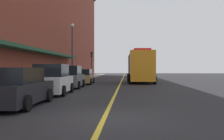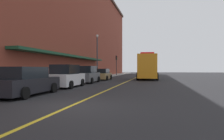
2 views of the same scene
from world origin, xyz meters
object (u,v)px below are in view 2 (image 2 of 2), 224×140
parked_car_3 (102,75)px  traffic_light_near (116,61)px  parking_meter_0 (86,72)px  parking_meter_1 (44,75)px  parked_car_0 (25,82)px  parked_car_2 (87,75)px  parking_meter_2 (67,74)px  parked_car_1 (66,77)px  street_lamp_left (97,51)px  utility_truck (148,67)px

parked_car_3 → traffic_light_near: 17.26m
parking_meter_0 → parking_meter_1: size_ratio=1.00×
parked_car_0 → parked_car_2: 10.61m
parked_car_0 → parking_meter_2: 8.46m
parked_car_1 → street_lamp_left: size_ratio=0.62×
traffic_light_near → parked_car_2: bearing=-86.7°
parking_meter_1 → traffic_light_near: traffic_light_near is taller
parked_car_3 → utility_truck: (6.11, 2.54, 1.02)m
traffic_light_near → parked_car_3: bearing=-85.3°
parked_car_1 → parking_meter_0: 8.83m
parked_car_2 → traffic_light_near: size_ratio=0.99×
parked_car_1 → parking_meter_2: parked_car_1 is taller
parking_meter_0 → traffic_light_near: bearing=89.8°
parked_car_0 → parked_car_2: parked_car_2 is taller
traffic_light_near → parking_meter_0: bearing=-90.2°
parked_car_1 → parking_meter_0: size_ratio=3.22×
utility_truck → parking_meter_2: (-7.57, -10.61, -0.69)m
parking_meter_1 → parking_meter_2: same height
parking_meter_1 → parking_meter_2: 4.06m
parking_meter_2 → parked_car_2: bearing=58.9°
parked_car_1 → parked_car_3: size_ratio=0.95×
parked_car_3 → utility_truck: size_ratio=0.58×
parked_car_2 → parking_meter_1: 6.48m
parked_car_2 → utility_truck: bearing=-38.0°
parking_meter_0 → parked_car_1: bearing=-80.6°
parked_car_1 → parking_meter_1: 1.73m
traffic_light_near → parked_car_1: bearing=-87.2°
parking_meter_0 → parking_meter_1: 9.63m
parked_car_3 → parking_meter_1: parked_car_3 is taller
parked_car_0 → street_lamp_left: street_lamp_left is taller
parking_meter_0 → street_lamp_left: (-0.60, 6.95, 3.34)m
utility_truck → street_lamp_left: street_lamp_left is taller
parked_car_0 → parked_car_2: bearing=-0.9°
parking_meter_2 → parked_car_3: bearing=79.8°
parked_car_2 → parking_meter_0: 3.58m
parked_car_0 → parked_car_1: bearing=-1.5°
utility_truck → street_lamp_left: 8.80m
parked_car_0 → parking_meter_2: parked_car_0 is taller
parked_car_3 → parking_meter_1: bearing=171.6°
parked_car_2 → street_lamp_left: street_lamp_left is taller
traffic_light_near → parking_meter_2: bearing=-90.1°
parked_car_0 → parking_meter_1: bearing=17.1°
parked_car_0 → traffic_light_near: size_ratio=1.11×
parking_meter_1 → parked_car_2: bearing=77.8°
parked_car_2 → parking_meter_0: (-1.37, 3.30, 0.21)m
utility_truck → parked_car_3: bearing=-68.8°
parked_car_1 → utility_truck: utility_truck is taller
parking_meter_2 → traffic_light_near: 25.19m
parking_meter_1 → traffic_light_near: size_ratio=0.31×
parking_meter_0 → traffic_light_near: traffic_light_near is taller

